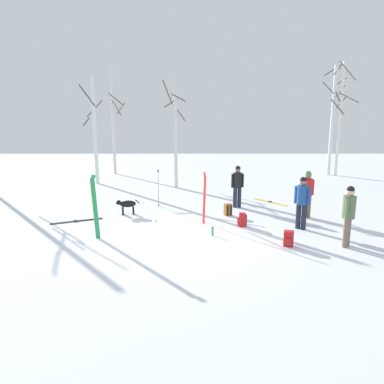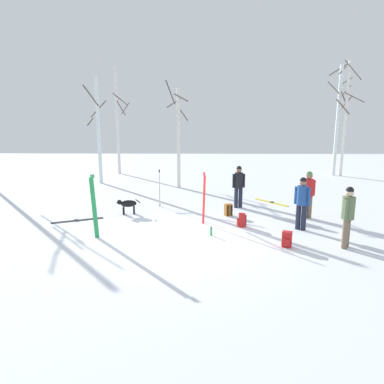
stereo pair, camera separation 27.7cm
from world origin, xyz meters
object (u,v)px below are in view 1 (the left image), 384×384
at_px(ski_pair_lying_0, 77,221).
at_px(backpack_0, 289,239).
at_px(birch_tree_5, 340,117).
at_px(birch_tree_3, 176,136).
at_px(water_bottle_0, 213,231).
at_px(person_2, 237,184).
at_px(backpack_2, 242,220).
at_px(person_3, 349,212).
at_px(birch_tree_2, 113,121).
at_px(person_0, 307,191).
at_px(birch_tree_1, 94,129).
at_px(ski_pair_planted_0, 204,199).
at_px(ski_pair_lying_1, 269,202).
at_px(person_1, 302,199).
at_px(backpack_1, 228,210).
at_px(dog, 127,205).
at_px(ski_pair_planted_1, 95,207).
at_px(ski_poles_0, 158,187).
at_px(birch_tree_4, 333,119).

distance_m(ski_pair_lying_0, backpack_0, 7.21).
bearing_deg(birch_tree_5, birch_tree_3, -157.31).
height_order(ski_pair_lying_0, water_bottle_0, water_bottle_0).
xyz_separation_m(person_2, backpack_2, (-0.18, -2.67, -0.77)).
relative_size(person_3, birch_tree_2, 0.24).
relative_size(person_2, birch_tree_3, 0.31).
height_order(person_0, water_bottle_0, person_0).
distance_m(backpack_0, water_bottle_0, 2.27).
distance_m(person_3, birch_tree_2, 17.42).
height_order(backpack_0, birch_tree_1, birch_tree_1).
bearing_deg(ski_pair_planted_0, birch_tree_1, 125.39).
bearing_deg(birch_tree_2, backpack_0, -61.17).
relative_size(backpack_0, birch_tree_2, 0.06).
bearing_deg(ski_pair_lying_1, backpack_0, -97.41).
xyz_separation_m(person_1, birch_tree_3, (-4.37, 7.47, 1.79)).
distance_m(ski_pair_lying_1, backpack_1, 3.01).
xyz_separation_m(water_bottle_0, birch_tree_1, (-6.04, 9.46, 2.96)).
xyz_separation_m(dog, ski_pair_planted_0, (2.87, -1.27, 0.50)).
xyz_separation_m(dog, backpack_1, (3.80, -0.14, -0.17)).
height_order(ski_pair_planted_0, backpack_0, ski_pair_planted_0).
height_order(dog, ski_pair_planted_1, ski_pair_planted_1).
bearing_deg(backpack_2, dog, 159.63).
bearing_deg(ski_pair_planted_0, birch_tree_2, 114.81).
bearing_deg(person_3, backpack_1, 131.42).
bearing_deg(person_1, ski_poles_0, 147.88).
distance_m(person_1, ski_pair_planted_1, 6.47).
bearing_deg(ski_pair_lying_1, person_2, -149.31).
bearing_deg(birch_tree_4, ski_pair_lying_1, -125.40).
bearing_deg(person_2, water_bottle_0, -108.80).
bearing_deg(backpack_2, ski_pair_lying_1, 64.31).
bearing_deg(ski_poles_0, backpack_0, -49.16).
xyz_separation_m(person_2, ski_pair_planted_1, (-4.72, -3.91, -0.02)).
bearing_deg(birch_tree_2, person_1, -55.51).
bearing_deg(birch_tree_4, ski_pair_planted_1, -132.84).
xyz_separation_m(person_0, ski_pair_lying_1, (-0.77, 2.50, -0.97)).
relative_size(person_2, ski_pair_lying_0, 1.02).
bearing_deg(ski_pair_lying_0, ski_poles_0, 38.95).
bearing_deg(ski_poles_0, backpack_2, -42.37).
distance_m(backpack_1, water_bottle_0, 2.48).
xyz_separation_m(ski_pair_lying_0, backpack_2, (5.74, -0.60, 0.20)).
height_order(person_2, backpack_0, person_2).
height_order(ski_pair_lying_0, backpack_0, backpack_0).
distance_m(ski_pair_lying_0, birch_tree_1, 8.57).
bearing_deg(water_bottle_0, birch_tree_5, 54.25).
relative_size(dog, ski_pair_planted_1, 0.46).
bearing_deg(person_3, backpack_0, 179.01).
bearing_deg(backpack_2, person_0, 23.45).
height_order(person_3, backpack_0, person_3).
bearing_deg(birch_tree_2, ski_poles_0, -68.31).
bearing_deg(person_3, birch_tree_5, 68.38).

